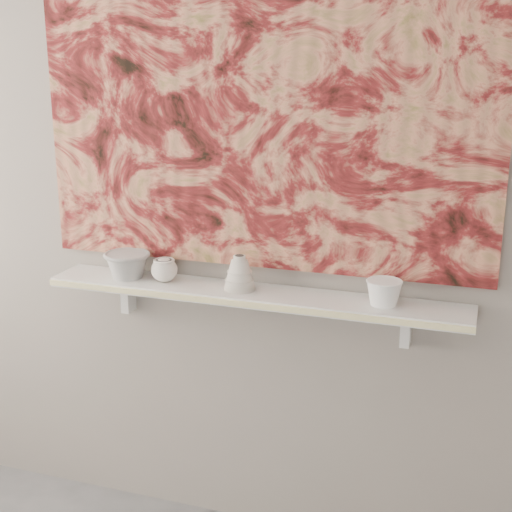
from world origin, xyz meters
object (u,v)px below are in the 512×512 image
at_px(painting, 260,97).
at_px(bowl_grey, 127,265).
at_px(shelf, 252,295).
at_px(bowl_white, 384,292).
at_px(bell_vessel, 240,273).
at_px(cup_cream, 164,270).

relative_size(painting, bowl_grey, 9.46).
relative_size(shelf, bowl_grey, 8.83).
bearing_deg(bowl_grey, bowl_white, 0.00).
xyz_separation_m(bowl_grey, bell_vessel, (0.41, 0.00, 0.01)).
distance_m(shelf, painting, 0.63).
height_order(cup_cream, bell_vessel, bell_vessel).
height_order(painting, bowl_white, painting).
bearing_deg(bowl_grey, cup_cream, 0.00).
height_order(bowl_grey, cup_cream, bowl_grey).
xyz_separation_m(cup_cream, bell_vessel, (0.27, 0.00, 0.02)).
relative_size(shelf, painting, 0.93).
bearing_deg(painting, bowl_grey, -169.87).
relative_size(bowl_grey, cup_cream, 1.79).
distance_m(painting, bowl_grey, 0.73).
bearing_deg(bowl_white, bowl_grey, 180.00).
height_order(shelf, painting, painting).
relative_size(painting, bowl_white, 13.55).
relative_size(cup_cream, bowl_white, 0.80).
bearing_deg(shelf, painting, 90.00).
height_order(shelf, bell_vessel, bell_vessel).
distance_m(shelf, cup_cream, 0.32).
relative_size(shelf, bowl_white, 12.64).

